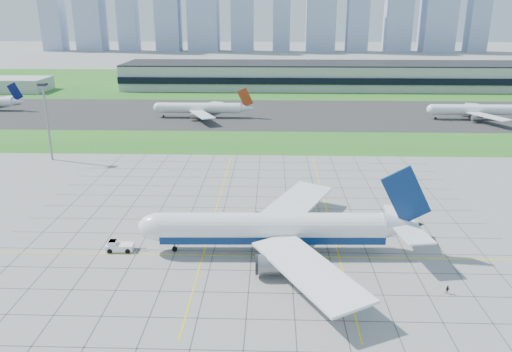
% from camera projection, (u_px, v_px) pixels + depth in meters
% --- Properties ---
extents(ground, '(1400.00, 1400.00, 0.00)m').
position_uv_depth(ground, '(252.00, 252.00, 104.43)').
color(ground, '#9A9A94').
rests_on(ground, ground).
extents(grass_median, '(700.00, 35.00, 0.04)m').
position_uv_depth(grass_median, '(261.00, 142.00, 189.69)').
color(grass_median, '#1E621C').
rests_on(grass_median, ground).
extents(asphalt_taxiway, '(700.00, 75.00, 0.04)m').
position_uv_depth(asphalt_taxiway, '(264.00, 114.00, 241.80)').
color(asphalt_taxiway, '#383838').
rests_on(asphalt_taxiway, ground).
extents(grass_far, '(700.00, 145.00, 0.04)m').
position_uv_depth(grass_far, '(267.00, 82.00, 346.02)').
color(grass_far, '#1E621C').
rests_on(grass_far, ground).
extents(apron_markings, '(120.00, 130.00, 0.03)m').
position_uv_depth(apron_markings, '(256.00, 229.00, 114.91)').
color(apron_markings, '#474744').
rests_on(apron_markings, ground).
extents(terminal, '(260.00, 43.00, 15.80)m').
position_uv_depth(terminal, '(329.00, 75.00, 318.48)').
color(terminal, '#B7B7B2').
rests_on(terminal, ground).
extents(service_block, '(50.00, 25.00, 8.00)m').
position_uv_depth(service_block, '(6.00, 84.00, 307.02)').
color(service_block, '#B7B7B2').
rests_on(service_block, ground).
extents(light_mast, '(2.50, 2.50, 25.60)m').
position_uv_depth(light_mast, '(46.00, 112.00, 163.00)').
color(light_mast, gray).
rests_on(light_mast, ground).
extents(airliner, '(60.12, 60.89, 18.92)m').
position_uv_depth(airliner, '(274.00, 229.00, 102.88)').
color(airliner, white).
rests_on(airliner, ground).
extents(pushback_tug, '(8.26, 3.03, 2.29)m').
position_uv_depth(pushback_tug, '(119.00, 246.00, 104.51)').
color(pushback_tug, white).
rests_on(pushback_tug, ground).
extents(crew_near, '(0.73, 0.81, 1.86)m').
position_uv_depth(crew_near, '(114.00, 244.00, 105.58)').
color(crew_near, black).
rests_on(crew_near, ground).
extents(crew_far, '(0.98, 0.89, 1.63)m').
position_uv_depth(crew_far, '(448.00, 290.00, 88.67)').
color(crew_far, black).
rests_on(crew_far, ground).
extents(distant_jet_1, '(44.32, 42.66, 14.08)m').
position_uv_depth(distant_jet_1, '(201.00, 108.00, 231.89)').
color(distant_jet_1, white).
rests_on(distant_jet_1, ground).
extents(distant_jet_2, '(43.65, 42.66, 14.08)m').
position_uv_depth(distant_jet_2, '(475.00, 110.00, 227.82)').
color(distant_jet_2, white).
rests_on(distant_jet_2, ground).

